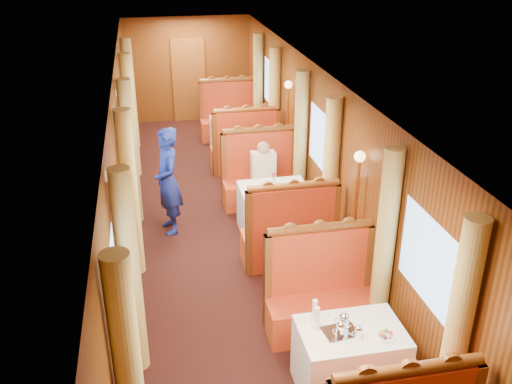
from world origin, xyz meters
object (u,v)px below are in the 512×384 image
object	(u,v)px
passenger	(263,169)
table_mid	(273,209)
banquette_mid_fwd	(289,237)
banquette_far_aft	(229,119)
teapot_left	(341,330)
rose_vase_mid	(274,177)
banquette_near_aft	(320,298)
teapot_back	(344,323)
fruit_plate	(385,335)
teapot_right	(358,333)
banquette_far_fwd	(245,150)
rose_vase_far	(237,111)
table_far	(236,136)
table_near	(349,360)
banquette_mid_aft	(260,180)
steward	(168,181)
tea_tray	(340,332)

from	to	relation	value
passenger	table_mid	bearing A→B (deg)	-90.00
banquette_mid_fwd	banquette_far_aft	distance (m)	5.53
teapot_left	rose_vase_mid	world-z (taller)	rose_vase_mid
banquette_near_aft	passenger	distance (m)	3.26
teapot_back	table_mid	bearing A→B (deg)	108.91
passenger	fruit_plate	bearing A→B (deg)	-86.31
table_mid	banquette_mid_fwd	world-z (taller)	banquette_mid_fwd
banquette_mid_fwd	fruit_plate	distance (m)	2.68
banquette_near_aft	passenger	world-z (taller)	banquette_near_aft
banquette_mid_fwd	teapot_right	size ratio (longest dim) A/B	9.65
banquette_far_fwd	rose_vase_far	bearing A→B (deg)	89.36
banquette_near_aft	table_far	distance (m)	5.99
table_near	teapot_left	world-z (taller)	teapot_left
banquette_mid_aft	rose_vase_mid	xyz separation A→B (m)	(-0.01, -1.04, 0.50)
teapot_right	rose_vase_far	world-z (taller)	rose_vase_far
teapot_left	fruit_plate	xyz separation A→B (m)	(0.42, -0.10, -0.05)
banquette_mid_aft	passenger	xyz separation A→B (m)	(-0.00, -0.26, 0.32)
steward	teapot_left	bearing A→B (deg)	9.60
banquette_near_aft	teapot_back	xyz separation A→B (m)	(-0.08, -0.97, 0.40)
table_far	passenger	distance (m)	2.77
table_near	teapot_back	bearing A→B (deg)	149.56
banquette_mid_fwd	teapot_right	bearing A→B (deg)	-89.69
banquette_far_aft	teapot_left	xyz separation A→B (m)	(-0.14, -8.07, 0.39)
table_far	tea_tray	distance (m)	7.02
tea_tray	teapot_right	world-z (taller)	teapot_right
table_far	rose_vase_mid	distance (m)	3.57
table_mid	banquette_far_aft	world-z (taller)	banquette_far_aft
table_mid	banquette_mid_aft	distance (m)	1.02
banquette_far_fwd	teapot_left	size ratio (longest dim) A/B	8.30
fruit_plate	tea_tray	bearing A→B (deg)	160.51
banquette_mid_fwd	tea_tray	xyz separation A→B (m)	(-0.13, -2.50, 0.33)
banquette_mid_aft	table_far	xyz separation A→B (m)	(0.00, 2.49, -0.05)
banquette_near_aft	steward	bearing A→B (deg)	119.63
banquette_mid_fwd	table_mid	bearing A→B (deg)	90.00
teapot_left	steward	distance (m)	4.14
banquette_near_aft	teapot_left	size ratio (longest dim) A/B	8.30
table_near	steward	xyz separation A→B (m)	(-1.59, 3.82, 0.47)
banquette_mid_aft	rose_vase_far	size ratio (longest dim) A/B	3.72
table_near	teapot_right	xyz separation A→B (m)	(0.01, -0.12, 0.43)
fruit_plate	rose_vase_mid	size ratio (longest dim) A/B	0.58
teapot_left	steward	size ratio (longest dim) A/B	0.10
table_near	fruit_plate	xyz separation A→B (m)	(0.28, -0.16, 0.39)
rose_vase_far	banquette_near_aft	bearing A→B (deg)	-90.11
teapot_left	rose_vase_far	xyz separation A→B (m)	(0.15, 7.06, 0.11)
banquette_mid_aft	rose_vase_mid	bearing A→B (deg)	-90.45
banquette_near_aft	banquette_far_fwd	size ratio (longest dim) A/B	1.00
table_far	steward	bearing A→B (deg)	-116.59
passenger	rose_vase_mid	bearing A→B (deg)	-90.60
teapot_back	rose_vase_mid	bearing A→B (deg)	109.04
tea_tray	passenger	size ratio (longest dim) A/B	0.45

